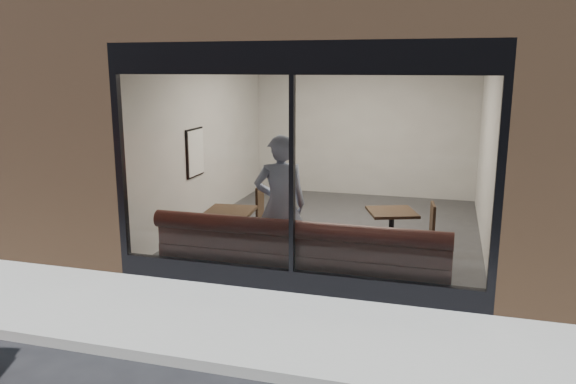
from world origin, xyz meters
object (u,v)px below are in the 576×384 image
(cafe_table_right, at_px, (392,212))
(cafe_chair_right, at_px, (418,250))
(cafe_chair_left, at_px, (249,226))
(cafe_table_left, at_px, (230,211))
(person, at_px, (280,205))
(banquette, at_px, (300,266))

(cafe_table_right, bearing_deg, cafe_chair_right, -24.38)
(cafe_chair_left, bearing_deg, cafe_chair_right, 168.03)
(cafe_chair_left, bearing_deg, cafe_table_left, 89.88)
(cafe_table_left, bearing_deg, cafe_table_right, 14.65)
(cafe_table_right, distance_m, cafe_chair_left, 2.48)
(person, height_order, cafe_table_left, person)
(banquette, bearing_deg, cafe_chair_left, 129.46)
(cafe_table_right, bearing_deg, cafe_table_left, -165.35)
(cafe_chair_right, bearing_deg, cafe_table_right, -32.09)
(cafe_table_left, distance_m, cafe_chair_left, 1.05)
(person, bearing_deg, cafe_table_left, -47.37)
(cafe_table_left, xyz_separation_m, cafe_chair_left, (-0.03, 0.93, -0.50))
(cafe_table_left, bearing_deg, cafe_chair_left, 91.94)
(cafe_table_left, xyz_separation_m, cafe_chair_right, (2.80, 0.43, -0.50))
(cafe_table_right, bearing_deg, person, -144.11)
(person, bearing_deg, cafe_chair_left, -77.33)
(cafe_table_right, height_order, cafe_chair_left, cafe_table_right)
(banquette, distance_m, person, 0.88)
(person, relative_size, cafe_chair_left, 5.33)
(cafe_chair_left, bearing_deg, banquette, 127.40)
(banquette, bearing_deg, cafe_chair_right, 35.93)
(person, relative_size, cafe_chair_right, 5.05)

